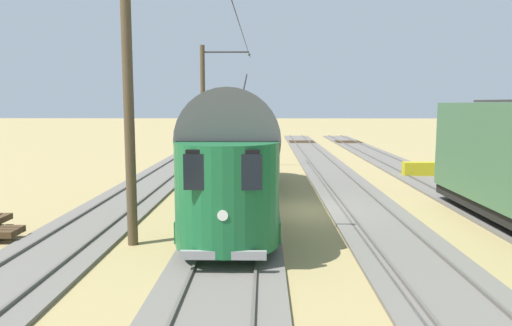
# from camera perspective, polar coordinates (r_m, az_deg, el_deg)

# --- Properties ---
(ground_plane) EXTENTS (220.00, 220.00, 0.00)m
(ground_plane) POSITION_cam_1_polar(r_m,az_deg,el_deg) (17.71, 5.52, -5.71)
(ground_plane) COLOR #9E8956
(track_streetcar_siding) EXTENTS (2.80, 80.00, 0.18)m
(track_streetcar_siding) POSITION_cam_1_polar(r_m,az_deg,el_deg) (19.77, 25.92, -4.89)
(track_streetcar_siding) COLOR #666059
(track_streetcar_siding) RESTS_ON ground
(track_adjacent_siding) EXTENTS (2.80, 80.00, 0.18)m
(track_adjacent_siding) POSITION_cam_1_polar(r_m,az_deg,el_deg) (18.32, 12.68, -5.24)
(track_adjacent_siding) COLOR #666059
(track_adjacent_siding) RESTS_ON ground
(track_third_siding) EXTENTS (2.80, 80.00, 0.18)m
(track_third_siding) POSITION_cam_1_polar(r_m,az_deg,el_deg) (17.97, -1.93, -5.31)
(track_third_siding) COLOR #666059
(track_third_siding) RESTS_ON ground
(track_outer_siding) EXTENTS (2.80, 80.00, 0.18)m
(track_outer_siding) POSITION_cam_1_polar(r_m,az_deg,el_deg) (18.78, -16.16, -5.05)
(track_outer_siding) COLOR #666059
(track_outer_siding) RESTS_ON ground
(vintage_streetcar) EXTENTS (2.65, 15.86, 5.21)m
(vintage_streetcar) POSITION_cam_1_polar(r_m,az_deg,el_deg) (18.37, -1.84, 1.90)
(vintage_streetcar) COLOR #196033
(vintage_streetcar) RESTS_ON ground
(catenary_pole_foreground) EXTENTS (2.96, 0.28, 7.28)m
(catenary_pole_foreground) POSITION_cam_1_polar(r_m,az_deg,el_deg) (28.84, -6.13, 6.83)
(catenary_pole_foreground) COLOR #4C3D28
(catenary_pole_foreground) RESTS_ON ground
(catenary_pole_mid_near) EXTENTS (2.96, 0.28, 7.28)m
(catenary_pole_mid_near) POSITION_cam_1_polar(r_m,az_deg,el_deg) (13.46, -14.48, 6.44)
(catenary_pole_mid_near) COLOR #4C3D28
(catenary_pole_mid_near) RESTS_ON ground
(overhead_wire_run) EXTENTS (2.76, 35.29, 0.18)m
(overhead_wire_run) POSITION_cam_1_polar(r_m,az_deg,el_deg) (14.04, -3.17, 18.70)
(overhead_wire_run) COLOR black
(overhead_wire_run) RESTS_ON ground
(track_end_bumper) EXTENTS (1.80, 0.60, 0.80)m
(track_end_bumper) POSITION_cam_1_polar(r_m,az_deg,el_deg) (27.13, 18.83, -0.74)
(track_end_bumper) COLOR #B2A519
(track_end_bumper) RESTS_ON ground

